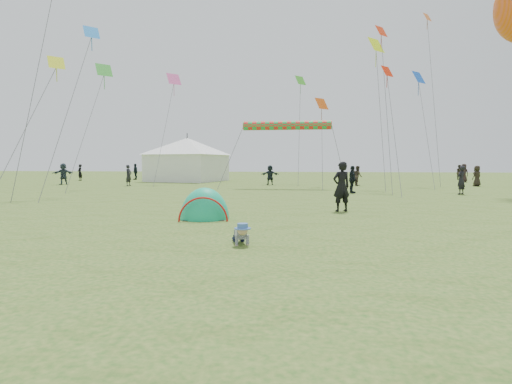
# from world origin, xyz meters

# --- Properties ---
(ground) EXTENTS (140.00, 140.00, 0.00)m
(ground) POSITION_xyz_m (0.00, 0.00, 0.00)
(ground) COLOR #235319
(crawling_toddler) EXTENTS (0.67, 0.79, 0.52)m
(crawling_toddler) POSITION_xyz_m (-0.22, -0.64, 0.26)
(crawling_toddler) COLOR black
(crawling_toddler) RESTS_ON ground
(popup_tent) EXTENTS (1.80, 1.57, 2.06)m
(popup_tent) POSITION_xyz_m (-2.09, 3.17, 0.00)
(popup_tent) COLOR #079A76
(popup_tent) RESTS_ON ground
(standing_adult) EXTENTS (0.81, 0.69, 1.87)m
(standing_adult) POSITION_xyz_m (2.48, 5.83, 0.94)
(standing_adult) COLOR black
(standing_adult) RESTS_ON ground
(event_marquee) EXTENTS (7.90, 7.90, 4.58)m
(event_marquee) POSITION_xyz_m (-10.74, 28.94, 2.29)
(event_marquee) COLOR white
(event_marquee) RESTS_ON ground
(crowd_person_0) EXTENTS (0.72, 0.70, 1.66)m
(crowd_person_0) POSITION_xyz_m (9.96, 15.00, 0.83)
(crowd_person_0) COLOR black
(crowd_person_0) RESTS_ON ground
(crowd_person_1) EXTENTS (0.76, 0.89, 1.59)m
(crowd_person_1) POSITION_xyz_m (5.09, 23.21, 0.79)
(crowd_person_1) COLOR #393029
(crowd_person_1) RESTS_ON ground
(crowd_person_2) EXTENTS (0.60, 1.03, 1.65)m
(crowd_person_2) POSITION_xyz_m (3.84, 15.15, 0.82)
(crowd_person_2) COLOR black
(crowd_person_2) RESTS_ON ground
(crowd_person_4) EXTENTS (0.94, 0.85, 1.61)m
(crowd_person_4) POSITION_xyz_m (14.18, 23.61, 0.80)
(crowd_person_4) COLOR black
(crowd_person_4) RESTS_ON ground
(crowd_person_5) EXTENTS (1.42, 1.65, 1.79)m
(crowd_person_5) POSITION_xyz_m (-19.17, 21.54, 0.90)
(crowd_person_5) COLOR #303F4B
(crowd_person_5) RESTS_ON ground
(crowd_person_6) EXTENTS (0.50, 0.67, 1.67)m
(crowd_person_6) POSITION_xyz_m (-21.96, 28.51, 0.83)
(crowd_person_6) COLOR black
(crowd_person_6) RESTS_ON ground
(crowd_person_7) EXTENTS (0.83, 0.94, 1.60)m
(crowd_person_7) POSITION_xyz_m (17.31, 36.19, 0.80)
(crowd_person_7) COLOR #342C25
(crowd_person_7) RESTS_ON ground
(crowd_person_8) EXTENTS (1.00, 1.03, 1.73)m
(crowd_person_8) POSITION_xyz_m (-17.36, 31.50, 0.87)
(crowd_person_8) COLOR black
(crowd_person_8) RESTS_ON ground
(crowd_person_10) EXTENTS (0.99, 0.98, 1.73)m
(crowd_person_10) POSITION_xyz_m (15.60, 30.24, 0.86)
(crowd_person_10) COLOR black
(crowd_person_10) RESTS_ON ground
(crowd_person_11) EXTENTS (1.58, 0.82, 1.63)m
(crowd_person_11) POSITION_xyz_m (-1.95, 23.33, 0.81)
(crowd_person_11) COLOR #1C262D
(crowd_person_11) RESTS_ON ground
(crowd_person_12) EXTENTS (0.51, 0.67, 1.66)m
(crowd_person_12) POSITION_xyz_m (-12.89, 20.47, 0.83)
(crowd_person_12) COLOR black
(crowd_person_12) RESTS_ON ground
(rainbow_tube_kite) EXTENTS (6.28, 0.64, 0.64)m
(rainbow_tube_kite) POSITION_xyz_m (-0.35, 19.32, 4.48)
(rainbow_tube_kite) COLOR red
(diamond_kite_0) EXTENTS (0.88, 0.88, 0.72)m
(diamond_kite_0) POSITION_xyz_m (11.13, 27.35, 14.26)
(diamond_kite_0) COLOR #CE6224
(diamond_kite_1) EXTENTS (0.93, 0.93, 0.76)m
(diamond_kite_1) POSITION_xyz_m (5.95, 18.89, 10.63)
(diamond_kite_1) COLOR red
(diamond_kite_2) EXTENTS (1.33, 1.33, 1.09)m
(diamond_kite_2) POSITION_xyz_m (5.93, 20.83, 10.27)
(diamond_kite_2) COLOR #CEF30D
(diamond_kite_3) EXTENTS (1.02, 1.02, 0.84)m
(diamond_kite_3) POSITION_xyz_m (0.38, 27.05, 9.17)
(diamond_kite_3) COLOR green
(diamond_kite_4) EXTENTS (0.88, 0.88, 0.72)m
(diamond_kite_4) POSITION_xyz_m (-10.98, 12.21, 9.17)
(diamond_kite_4) COLOR #177CE5
(diamond_kite_5) EXTENTS (1.24, 1.24, 1.01)m
(diamond_kite_5) POSITION_xyz_m (-10.46, 24.48, 9.06)
(diamond_kite_5) COLOR #DC4994
(diamond_kite_6) EXTENTS (1.10, 1.10, 0.90)m
(diamond_kite_6) POSITION_xyz_m (2.15, 22.25, 6.39)
(diamond_kite_6) COLOR #C0470A
(diamond_kite_7) EXTENTS (0.87, 0.87, 0.71)m
(diamond_kite_7) POSITION_xyz_m (6.09, 17.22, 7.61)
(diamond_kite_7) COLOR red
(diamond_kite_8) EXTENTS (0.84, 0.84, 0.69)m
(diamond_kite_8) POSITION_xyz_m (-11.84, 10.20, 7.03)
(diamond_kite_8) COLOR yellow
(diamond_kite_9) EXTENTS (1.13, 1.13, 0.93)m
(diamond_kite_9) POSITION_xyz_m (-13.17, 17.59, 8.36)
(diamond_kite_9) COLOR green
(diamond_kite_10) EXTENTS (1.19, 1.19, 0.98)m
(diamond_kite_10) POSITION_xyz_m (9.65, 23.72, 8.48)
(diamond_kite_10) COLOR #1149B8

